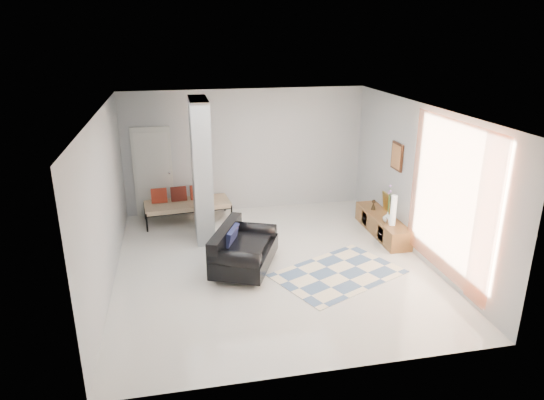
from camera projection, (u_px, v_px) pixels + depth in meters
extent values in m
plane|color=silver|center=(272.00, 264.00, 8.80)|extent=(6.00, 6.00, 0.00)
plane|color=white|center=(272.00, 109.00, 7.86)|extent=(6.00, 6.00, 0.00)
plane|color=#ACAEB0|center=(246.00, 151.00, 11.10)|extent=(6.00, 0.00, 6.00)
plane|color=#ACAEB0|center=(324.00, 272.00, 5.56)|extent=(6.00, 0.00, 6.00)
plane|color=#ACAEB0|center=(105.00, 202.00, 7.81)|extent=(0.00, 6.00, 6.00)
plane|color=#ACAEB0|center=(419.00, 182.00, 8.85)|extent=(0.00, 6.00, 6.00)
cube|color=#999EA0|center=(201.00, 170.00, 9.60)|extent=(0.35, 1.20, 2.80)
cube|color=silver|center=(153.00, 172.00, 10.79)|extent=(0.85, 0.06, 2.04)
plane|color=#FF7743|center=(449.00, 200.00, 7.76)|extent=(0.00, 2.55, 2.55)
cube|color=#3A1D10|center=(397.00, 156.00, 9.59)|extent=(0.04, 0.45, 0.55)
cube|color=brown|center=(382.00, 225.00, 10.04)|extent=(0.45, 1.89, 0.40)
cube|color=#3A1D10|center=(381.00, 234.00, 9.61)|extent=(0.02, 0.25, 0.28)
cube|color=#3A1D10|center=(365.00, 218.00, 10.38)|extent=(0.02, 0.25, 0.28)
cube|color=gold|center=(386.00, 202.00, 10.18)|extent=(0.09, 0.32, 0.40)
cube|color=silver|center=(387.00, 221.00, 9.54)|extent=(0.04, 0.10, 0.12)
cylinder|color=silver|center=(215.00, 281.00, 8.11)|extent=(0.05, 0.05, 0.10)
cylinder|color=silver|center=(236.00, 249.00, 9.28)|extent=(0.05, 0.05, 0.10)
cylinder|color=silver|center=(256.00, 285.00, 7.98)|extent=(0.05, 0.05, 0.10)
cylinder|color=silver|center=(272.00, 252.00, 9.15)|extent=(0.05, 0.05, 0.10)
cube|color=black|center=(245.00, 256.00, 8.56)|extent=(1.43, 1.74, 0.30)
cube|color=black|center=(225.00, 237.00, 8.52)|extent=(0.78, 1.46, 0.36)
cylinder|color=black|center=(235.00, 259.00, 7.90)|extent=(0.90, 0.60, 0.28)
cylinder|color=black|center=(253.00, 230.00, 9.07)|extent=(0.90, 0.60, 0.28)
cube|color=black|center=(232.00, 236.00, 8.49)|extent=(0.35, 0.56, 0.31)
cylinder|color=black|center=(147.00, 223.00, 10.14)|extent=(0.04, 0.04, 0.40)
cylinder|color=black|center=(232.00, 214.00, 10.64)|extent=(0.04, 0.04, 0.40)
cylinder|color=black|center=(145.00, 211.00, 10.82)|extent=(0.04, 0.04, 0.40)
cylinder|color=black|center=(225.00, 203.00, 11.32)|extent=(0.04, 0.04, 0.40)
cube|color=beige|center=(187.00, 205.00, 10.67)|extent=(1.90, 0.94, 0.12)
cube|color=maroon|center=(159.00, 196.00, 10.57)|extent=(0.35, 0.20, 0.33)
cube|color=maroon|center=(179.00, 194.00, 10.69)|extent=(0.35, 0.20, 0.33)
cube|color=maroon|center=(198.00, 192.00, 10.80)|extent=(0.35, 0.20, 0.33)
cube|color=beige|center=(338.00, 273.00, 8.45)|extent=(2.51, 2.17, 0.01)
cylinder|color=white|center=(393.00, 210.00, 9.42)|extent=(0.11, 0.11, 0.61)
imported|color=white|center=(388.00, 217.00, 9.63)|extent=(0.22, 0.22, 0.20)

